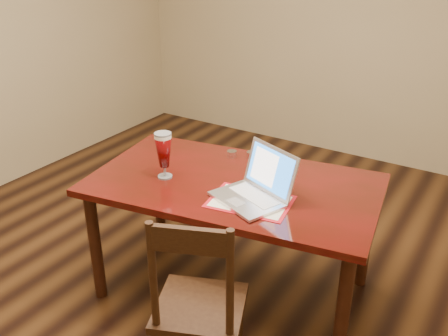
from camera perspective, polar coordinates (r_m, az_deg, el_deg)
The scene contains 3 objects.
ground at distance 3.26m, azimuth -2.98°, elevation -13.08°, with size 5.00×5.00×0.00m, color black.
dining_table at distance 2.84m, azimuth 1.00°, elevation -3.07°, with size 1.73×1.14×1.02m.
dining_chair at distance 2.40m, azimuth -2.93°, elevation -15.55°, with size 0.53×0.52×0.97m.
Camera 1 is at (1.49, -2.07, 2.02)m, focal length 40.00 mm.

